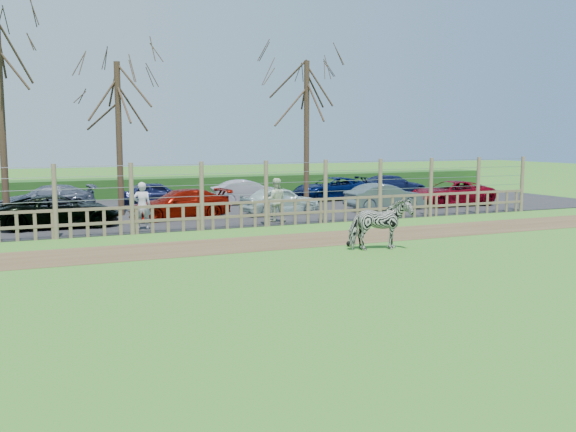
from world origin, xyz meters
name	(u,v)px	position (x,y,z in m)	size (l,w,h in m)	color
ground	(291,273)	(0.00, 0.00, 0.00)	(120.00, 120.00, 0.00)	#56A43A
dirt_strip	(233,245)	(0.00, 4.50, 0.01)	(34.00, 2.80, 0.01)	brown
asphalt	(163,211)	(0.00, 14.50, 0.02)	(44.00, 13.00, 0.04)	#232326
hedge	(135,188)	(0.00, 21.50, 0.55)	(46.00, 2.00, 1.10)	#1E4716
fence	(202,208)	(0.00, 8.00, 0.80)	(30.16, 0.16, 2.50)	brown
tree_mid	(118,101)	(-2.00, 13.50, 4.87)	(4.80, 4.80, 6.83)	#3D2B1E
tree_right	(307,98)	(7.00, 14.00, 5.24)	(4.80, 4.80, 7.35)	#3D2B1E
zebra	(380,224)	(3.76, 1.93, 0.78)	(0.84, 1.85, 1.56)	gray
visitor_a	(142,206)	(-1.99, 8.83, 0.90)	(0.63, 0.41, 1.72)	#BCB5BC
visitor_b	(276,200)	(3.26, 8.89, 0.90)	(0.84, 0.65, 1.72)	beige
crow	(350,243)	(3.23, 2.85, 0.10)	(0.24, 0.18, 0.20)	black
car_2	(60,211)	(-4.68, 10.63, 0.64)	(1.99, 4.32, 1.20)	black
car_3	(180,204)	(0.02, 11.32, 0.64)	(1.68, 4.13, 1.20)	maroon
car_4	(280,200)	(4.38, 11.10, 0.64)	(1.42, 3.52, 1.20)	white
car_5	(384,197)	(9.44, 10.78, 0.64)	(1.27, 3.64, 1.20)	#526369
car_6	(451,193)	(13.43, 11.08, 0.64)	(1.99, 4.32, 1.20)	maroon
car_9	(47,199)	(-4.84, 15.94, 0.64)	(1.68, 4.13, 1.20)	#4E5567
car_10	(156,194)	(0.12, 16.33, 0.64)	(1.42, 3.52, 1.20)	#1A1F4A
car_11	(248,192)	(4.56, 15.66, 0.64)	(1.27, 3.64, 1.20)	#B9ADBB
car_12	(332,189)	(9.42, 15.93, 0.64)	(1.99, 4.32, 1.20)	#041141
car_13	(393,186)	(13.44, 16.28, 0.64)	(1.68, 4.13, 1.20)	#131C43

